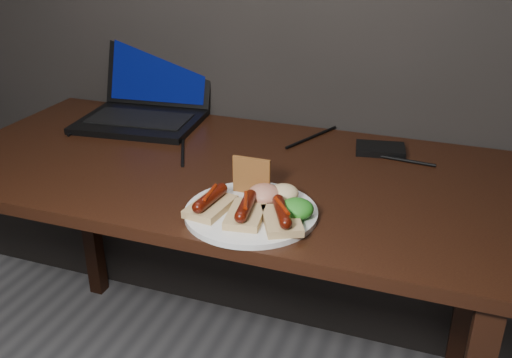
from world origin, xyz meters
name	(u,v)px	position (x,y,z in m)	size (l,w,h in m)	color
desk	(218,196)	(0.00, 1.38, 0.66)	(1.40, 0.70, 0.75)	black
laptop	(147,102)	(-0.34, 1.64, 0.80)	(0.38, 0.39, 0.25)	black
hard_drive	(380,149)	(0.37, 1.60, 0.76)	(0.13, 0.09, 0.02)	black
desk_cables	(232,141)	(-0.02, 1.54, 0.75)	(1.02, 0.41, 0.01)	black
plate	(251,212)	(0.17, 1.16, 0.76)	(0.28, 0.28, 0.01)	silver
bread_sausage_left	(210,203)	(0.09, 1.13, 0.78)	(0.08, 0.12, 0.04)	tan
bread_sausage_center	(246,211)	(0.17, 1.13, 0.78)	(0.09, 0.12, 0.04)	tan
bread_sausage_right	(282,216)	(0.25, 1.13, 0.78)	(0.11, 0.13, 0.04)	tan
crispbread	(251,176)	(0.14, 1.24, 0.80)	(0.09, 0.01, 0.09)	#A1672C
salad_greens	(297,209)	(0.27, 1.17, 0.78)	(0.07, 0.07, 0.04)	#195F13
salsa_mound	(264,194)	(0.19, 1.20, 0.78)	(0.07, 0.07, 0.04)	#A91013
coleslaw_mound	(284,193)	(0.22, 1.23, 0.78)	(0.06, 0.06, 0.04)	beige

